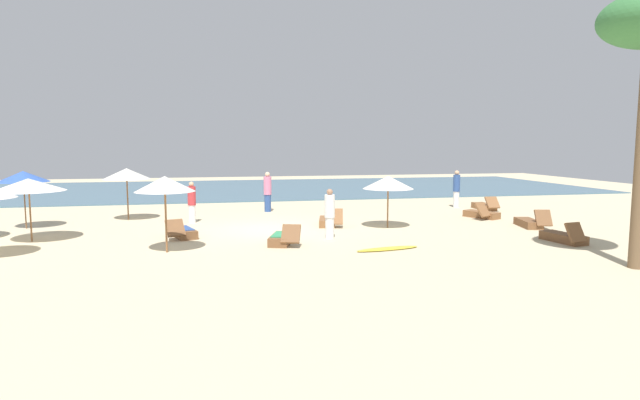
{
  "coord_description": "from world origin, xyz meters",
  "views": [
    {
      "loc": [
        -1.96,
        -18.98,
        3.22
      ],
      "look_at": [
        1.93,
        -0.37,
        1.1
      ],
      "focal_mm": 29.18,
      "sensor_mm": 36.0,
      "label": 1
    }
  ],
  "objects_px": {
    "umbrella_2": "(127,174)",
    "lounger_1": "(183,232)",
    "person_3": "(456,189)",
    "surfboard": "(388,249)",
    "lounger_2": "(282,238)",
    "lounger_3": "(482,214)",
    "lounger_6": "(328,221)",
    "umbrella_4": "(28,185)",
    "person_0": "(330,214)",
    "person_2": "(192,202)",
    "person_1": "(268,192)",
    "umbrella_5": "(23,177)",
    "umbrella_0": "(165,184)",
    "lounger_5": "(530,223)",
    "lounger_4": "(564,237)",
    "lounger_0": "(485,206)",
    "umbrella_3": "(388,182)"
  },
  "relations": [
    {
      "from": "umbrella_4",
      "to": "lounger_5",
      "type": "bearing_deg",
      "value": -2.34
    },
    {
      "from": "umbrella_4",
      "to": "person_2",
      "type": "distance_m",
      "value": 5.9
    },
    {
      "from": "person_3",
      "to": "surfboard",
      "type": "distance_m",
      "value": 11.27
    },
    {
      "from": "umbrella_5",
      "to": "lounger_4",
      "type": "xyz_separation_m",
      "value": [
        17.95,
        -6.55,
        -1.78
      ]
    },
    {
      "from": "lounger_1",
      "to": "umbrella_5",
      "type": "bearing_deg",
      "value": 152.32
    },
    {
      "from": "lounger_1",
      "to": "person_0",
      "type": "bearing_deg",
      "value": -15.22
    },
    {
      "from": "umbrella_2",
      "to": "person_3",
      "type": "xyz_separation_m",
      "value": [
        15.26,
        1.06,
        -0.99
      ]
    },
    {
      "from": "lounger_4",
      "to": "surfboard",
      "type": "xyz_separation_m",
      "value": [
        -5.96,
        0.07,
        -0.14
      ]
    },
    {
      "from": "lounger_1",
      "to": "lounger_2",
      "type": "relative_size",
      "value": 1.0
    },
    {
      "from": "lounger_3",
      "to": "person_0",
      "type": "xyz_separation_m",
      "value": [
        -7.42,
        -3.36,
        0.67
      ]
    },
    {
      "from": "person_1",
      "to": "surfboard",
      "type": "xyz_separation_m",
      "value": [
        2.61,
        -9.37,
        -0.9
      ]
    },
    {
      "from": "lounger_2",
      "to": "person_1",
      "type": "distance_m",
      "value": 7.85
    },
    {
      "from": "lounger_2",
      "to": "lounger_5",
      "type": "bearing_deg",
      "value": 7.89
    },
    {
      "from": "lounger_6",
      "to": "person_2",
      "type": "bearing_deg",
      "value": 161.08
    },
    {
      "from": "umbrella_5",
      "to": "lounger_5",
      "type": "height_order",
      "value": "umbrella_5"
    },
    {
      "from": "person_3",
      "to": "person_0",
      "type": "bearing_deg",
      "value": -139.16
    },
    {
      "from": "umbrella_4",
      "to": "lounger_4",
      "type": "relative_size",
      "value": 1.31
    },
    {
      "from": "surfboard",
      "to": "person_1",
      "type": "bearing_deg",
      "value": 105.57
    },
    {
      "from": "lounger_6",
      "to": "person_3",
      "type": "height_order",
      "value": "person_3"
    },
    {
      "from": "lounger_1",
      "to": "person_1",
      "type": "xyz_separation_m",
      "value": [
        3.54,
        5.95,
        0.76
      ]
    },
    {
      "from": "lounger_6",
      "to": "umbrella_4",
      "type": "bearing_deg",
      "value": -173.18
    },
    {
      "from": "umbrella_2",
      "to": "lounger_1",
      "type": "height_order",
      "value": "umbrella_2"
    },
    {
      "from": "lounger_1",
      "to": "surfboard",
      "type": "xyz_separation_m",
      "value": [
        6.15,
        -3.42,
        -0.14
      ]
    },
    {
      "from": "lounger_6",
      "to": "person_2",
      "type": "relative_size",
      "value": 1.05
    },
    {
      "from": "lounger_2",
      "to": "lounger_3",
      "type": "xyz_separation_m",
      "value": [
        9.09,
        3.9,
        -0.01
      ]
    },
    {
      "from": "umbrella_3",
      "to": "person_0",
      "type": "height_order",
      "value": "umbrella_3"
    },
    {
      "from": "person_1",
      "to": "person_3",
      "type": "height_order",
      "value": "person_1"
    },
    {
      "from": "person_0",
      "to": "umbrella_5",
      "type": "bearing_deg",
      "value": 157.7
    },
    {
      "from": "lounger_0",
      "to": "lounger_2",
      "type": "distance_m",
      "value": 12.43
    },
    {
      "from": "lounger_4",
      "to": "surfboard",
      "type": "distance_m",
      "value": 5.96
    },
    {
      "from": "person_0",
      "to": "lounger_0",
      "type": "bearing_deg",
      "value": 33.19
    },
    {
      "from": "umbrella_0",
      "to": "person_2",
      "type": "bearing_deg",
      "value": 84.59
    },
    {
      "from": "lounger_1",
      "to": "lounger_2",
      "type": "distance_m",
      "value": 3.67
    },
    {
      "from": "lounger_0",
      "to": "person_2",
      "type": "height_order",
      "value": "person_2"
    },
    {
      "from": "umbrella_2",
      "to": "umbrella_5",
      "type": "distance_m",
      "value": 3.73
    },
    {
      "from": "lounger_6",
      "to": "surfboard",
      "type": "bearing_deg",
      "value": -81.16
    },
    {
      "from": "lounger_2",
      "to": "lounger_3",
      "type": "distance_m",
      "value": 9.89
    },
    {
      "from": "umbrella_2",
      "to": "lounger_1",
      "type": "bearing_deg",
      "value": -61.94
    },
    {
      "from": "lounger_5",
      "to": "lounger_6",
      "type": "xyz_separation_m",
      "value": [
        -7.44,
        1.94,
        -0.0
      ]
    },
    {
      "from": "lounger_3",
      "to": "lounger_5",
      "type": "xyz_separation_m",
      "value": [
        0.59,
        -2.56,
        0.0
      ]
    },
    {
      "from": "umbrella_0",
      "to": "surfboard",
      "type": "xyz_separation_m",
      "value": [
        6.47,
        -0.98,
        -1.98
      ]
    },
    {
      "from": "lounger_3",
      "to": "surfboard",
      "type": "xyz_separation_m",
      "value": [
        -6.11,
        -5.46,
        -0.13
      ]
    },
    {
      "from": "umbrella_3",
      "to": "lounger_2",
      "type": "xyz_separation_m",
      "value": [
        -4.32,
        -2.31,
        -1.54
      ]
    },
    {
      "from": "person_0",
      "to": "person_2",
      "type": "relative_size",
      "value": 1.01
    },
    {
      "from": "umbrella_4",
      "to": "person_3",
      "type": "relative_size",
      "value": 1.22
    },
    {
      "from": "umbrella_0",
      "to": "lounger_6",
      "type": "bearing_deg",
      "value": 34.01
    },
    {
      "from": "lounger_1",
      "to": "person_1",
      "type": "relative_size",
      "value": 0.96
    },
    {
      "from": "lounger_1",
      "to": "lounger_3",
      "type": "relative_size",
      "value": 1.01
    },
    {
      "from": "lounger_0",
      "to": "lounger_1",
      "type": "xyz_separation_m",
      "value": [
        -13.81,
        -4.56,
        0.01
      ]
    },
    {
      "from": "umbrella_3",
      "to": "person_0",
      "type": "xyz_separation_m",
      "value": [
        -2.65,
        -1.77,
        -0.88
      ]
    }
  ]
}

